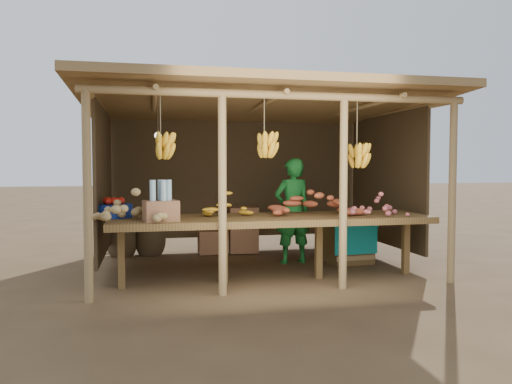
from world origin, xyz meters
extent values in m
plane|color=brown|center=(0.00, 0.00, 0.00)|extent=(60.00, 60.00, 0.00)
cylinder|color=#9C7D50|center=(-2.10, -1.50, 1.10)|extent=(0.09, 0.09, 2.20)
cylinder|color=#9C7D50|center=(2.10, -1.50, 1.10)|extent=(0.09, 0.09, 2.20)
cylinder|color=#9C7D50|center=(-2.10, 1.50, 1.10)|extent=(0.09, 0.09, 2.20)
cylinder|color=#9C7D50|center=(2.10, 1.50, 1.10)|extent=(0.09, 0.09, 2.20)
cylinder|color=#9C7D50|center=(-0.70, -1.50, 1.10)|extent=(0.09, 0.09, 2.20)
cylinder|color=#9C7D50|center=(0.70, -1.50, 1.10)|extent=(0.09, 0.09, 2.20)
cylinder|color=#9C7D50|center=(0.00, -1.50, 2.20)|extent=(4.40, 0.09, 0.09)
cylinder|color=#9C7D50|center=(0.00, 1.50, 2.20)|extent=(4.40, 0.09, 0.09)
cube|color=#997547|center=(0.00, 0.00, 2.29)|extent=(4.70, 3.50, 0.28)
cube|color=#43331F|center=(0.00, 1.48, 1.21)|extent=(4.20, 0.04, 1.98)
cube|color=#43331F|center=(-2.08, 0.20, 1.21)|extent=(0.04, 2.40, 1.98)
cube|color=#43331F|center=(2.08, 0.20, 1.21)|extent=(0.04, 2.40, 1.98)
cube|color=brown|center=(0.00, -0.95, 0.76)|extent=(3.90, 1.05, 0.08)
cube|color=brown|center=(-1.80, -0.95, 0.36)|extent=(0.08, 0.08, 0.72)
cube|color=brown|center=(-0.60, -0.95, 0.36)|extent=(0.08, 0.08, 0.72)
cube|color=brown|center=(0.60, -0.95, 0.36)|extent=(0.08, 0.08, 0.72)
cube|color=brown|center=(1.80, -0.95, 0.36)|extent=(0.08, 0.08, 0.72)
cylinder|color=navy|center=(-1.90, -0.67, 0.88)|extent=(0.46, 0.46, 0.16)
cube|color=brown|center=(-1.35, -1.21, 0.92)|extent=(0.41, 0.35, 0.23)
imported|color=#176B27|center=(0.56, 0.09, 0.76)|extent=(0.61, 0.45, 1.53)
cube|color=brown|center=(1.38, -0.05, 0.28)|extent=(0.64, 0.56, 0.55)
cube|color=#0C8788|center=(1.38, -0.05, 0.58)|extent=(0.71, 0.63, 0.06)
cube|color=brown|center=(0.02, 1.05, 0.20)|extent=(0.49, 0.40, 0.37)
cube|color=brown|center=(0.02, 1.05, 0.57)|extent=(0.49, 0.40, 0.37)
cube|color=brown|center=(-0.48, 1.05, 0.20)|extent=(0.49, 0.40, 0.37)
ellipsoid|color=#43331F|center=(-1.90, 1.20, 0.28)|extent=(0.49, 0.49, 0.65)
ellipsoid|color=#43331F|center=(-1.46, 1.20, 0.28)|extent=(0.49, 0.49, 0.65)
camera|label=1|loc=(-1.49, -6.86, 1.42)|focal=35.00mm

